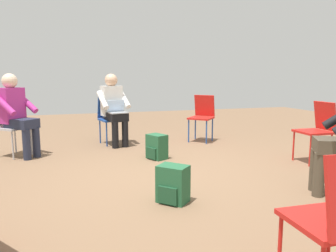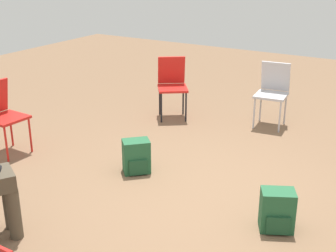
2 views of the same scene
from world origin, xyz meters
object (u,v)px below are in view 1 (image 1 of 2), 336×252
at_px(person_in_magenta, 16,111).
at_px(backpack_by_empty_chair, 173,186).
at_px(chair_northeast, 202,114).
at_px(chair_north, 111,116).
at_px(chair_northwest, 9,123).
at_px(backpack_near_laptop_user, 157,148).
at_px(chair_east, 317,127).
at_px(person_with_laptop, 114,106).

xyz_separation_m(person_in_magenta, backpack_by_empty_chair, (1.64, -2.39, -0.54)).
relative_size(chair_northeast, chair_north, 1.00).
xyz_separation_m(chair_northeast, backpack_by_empty_chair, (-1.46, -2.69, -0.34)).
distance_m(chair_northwest, backpack_near_laptop_user, 2.26).
bearing_deg(chair_north, backpack_by_empty_chair, 80.45).
bearing_deg(backpack_near_laptop_user, chair_east, -22.16).
distance_m(chair_north, backpack_near_laptop_user, 1.46).
bearing_deg(person_with_laptop, person_in_magenta, 2.51).
relative_size(chair_east, person_in_magenta, 0.69).
height_order(chair_northeast, person_in_magenta, person_in_magenta).
distance_m(chair_northeast, person_with_laptop, 1.63).
height_order(person_with_laptop, person_in_magenta, same).
relative_size(chair_east, backpack_by_empty_chair, 2.36).
distance_m(chair_east, backpack_by_empty_chair, 2.54).
xyz_separation_m(chair_northwest, chair_north, (1.58, 0.47, 0.00)).
bearing_deg(person_in_magenta, backpack_near_laptop_user, 110.81).
bearing_deg(chair_northwest, chair_north, 148.47).
bearing_deg(chair_northeast, chair_east, 159.01).
xyz_separation_m(chair_north, person_in_magenta, (-1.46, -0.58, 0.20)).
xyz_separation_m(chair_east, person_with_laptop, (-2.53, 2.01, 0.20)).
bearing_deg(person_with_laptop, chair_northwest, -2.38).
relative_size(person_with_laptop, backpack_near_laptop_user, 3.44).
relative_size(chair_northeast, backpack_near_laptop_user, 2.36).
bearing_deg(chair_northeast, backpack_by_empty_chair, 104.46).
height_order(backpack_near_laptop_user, backpack_by_empty_chair, same).
bearing_deg(backpack_by_empty_chair, chair_north, 93.59).
relative_size(chair_northwest, backpack_by_empty_chair, 2.36).
xyz_separation_m(chair_east, person_in_magenta, (-4.03, 1.59, 0.20)).
bearing_deg(backpack_by_empty_chair, backpack_near_laptop_user, 79.71).
xyz_separation_m(chair_east, chair_north, (-2.57, 2.18, 0.00)).
height_order(chair_northeast, chair_northwest, same).
height_order(person_in_magenta, backpack_near_laptop_user, person_in_magenta).
distance_m(chair_northeast, backpack_near_laptop_user, 1.60).
relative_size(chair_northeast, chair_northwest, 1.00).
distance_m(chair_northeast, person_in_magenta, 3.13).
bearing_deg(backpack_by_empty_chair, chair_northeast, 61.43).
bearing_deg(backpack_by_empty_chair, person_with_laptop, 93.02).
bearing_deg(chair_north, backpack_near_laptop_user, 96.92).
distance_m(chair_northwest, chair_north, 1.65).
height_order(chair_east, backpack_by_empty_chair, chair_east).
xyz_separation_m(backpack_near_laptop_user, backpack_by_empty_chair, (-0.30, -1.65, 0.00)).
relative_size(chair_east, chair_north, 1.00).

